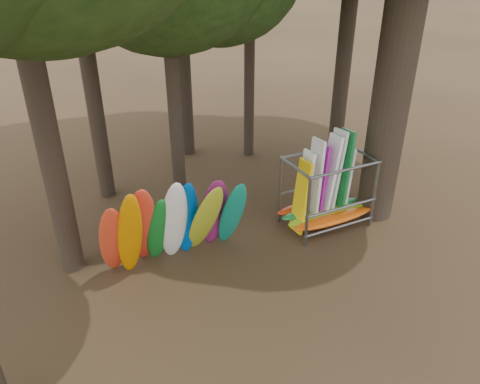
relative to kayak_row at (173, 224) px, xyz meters
name	(u,v)px	position (x,y,z in m)	size (l,w,h in m)	color
ground	(271,257)	(2.50, -0.83, -1.32)	(120.00, 120.00, 0.00)	#47331E
lake	(40,8)	(2.50, 59.17, -1.32)	(160.00, 160.00, 0.00)	gray
kayak_row	(173,224)	(0.00, 0.00, 0.00)	(3.91, 2.04, 2.98)	red
storage_rack	(326,194)	(4.86, 0.00, -0.28)	(2.85, 1.57, 2.92)	slate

